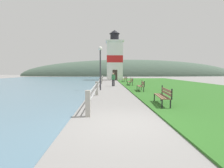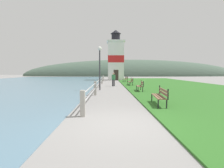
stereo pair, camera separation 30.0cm
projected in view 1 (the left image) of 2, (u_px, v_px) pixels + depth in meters
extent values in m
plane|color=gray|center=(125.00, 124.00, 5.67)|extent=(160.00, 160.00, 0.00)
cube|color=#2D6623|center=(175.00, 86.00, 20.39)|extent=(12.00, 43.60, 0.06)
cube|color=#A8A399|center=(88.00, 103.00, 6.59)|extent=(0.18, 0.18, 1.01)
cube|color=#A8A399|center=(97.00, 88.00, 12.50)|extent=(0.18, 0.18, 1.01)
cube|color=#A8A399|center=(100.00, 83.00, 18.41)|extent=(0.18, 0.18, 1.01)
cube|color=#A8A399|center=(101.00, 80.00, 24.31)|extent=(0.18, 0.18, 1.01)
cube|color=#A8A399|center=(102.00, 78.00, 30.22)|extent=(0.18, 0.18, 1.01)
cylinder|color=#B2B2B7|center=(100.00, 80.00, 18.38)|extent=(0.06, 23.71, 0.06)
cylinder|color=#B2B2B7|center=(100.00, 83.00, 18.41)|extent=(0.06, 23.71, 0.06)
cube|color=brown|center=(159.00, 96.00, 8.78)|extent=(0.31, 2.00, 0.04)
cube|color=brown|center=(162.00, 96.00, 8.77)|extent=(0.31, 2.00, 0.04)
cube|color=brown|center=(165.00, 96.00, 8.76)|extent=(0.31, 2.00, 0.04)
cube|color=brown|center=(166.00, 90.00, 8.73)|extent=(0.25, 1.99, 0.11)
cube|color=brown|center=(166.00, 93.00, 8.74)|extent=(0.25, 1.99, 0.11)
cube|color=black|center=(162.00, 105.00, 7.83)|extent=(0.05, 0.05, 0.45)
cube|color=black|center=(154.00, 98.00, 9.77)|extent=(0.05, 0.05, 0.45)
cube|color=black|center=(170.00, 105.00, 7.80)|extent=(0.05, 0.05, 0.45)
cube|color=black|center=(161.00, 98.00, 9.74)|extent=(0.05, 0.05, 0.45)
cube|color=black|center=(172.00, 94.00, 7.77)|extent=(0.05, 0.05, 0.49)
cube|color=black|center=(162.00, 90.00, 9.71)|extent=(0.05, 0.05, 0.49)
cube|color=brown|center=(138.00, 86.00, 14.86)|extent=(0.23, 1.63, 0.04)
cube|color=brown|center=(140.00, 86.00, 14.85)|extent=(0.23, 1.63, 0.04)
cube|color=brown|center=(142.00, 86.00, 14.85)|extent=(0.23, 1.63, 0.04)
cube|color=brown|center=(143.00, 82.00, 14.82)|extent=(0.17, 1.62, 0.11)
cube|color=brown|center=(143.00, 84.00, 14.83)|extent=(0.17, 1.62, 0.11)
cube|color=black|center=(139.00, 90.00, 14.09)|extent=(0.05, 0.05, 0.45)
cube|color=black|center=(137.00, 88.00, 15.66)|extent=(0.05, 0.05, 0.45)
cube|color=black|center=(144.00, 90.00, 14.08)|extent=(0.05, 0.05, 0.45)
cube|color=black|center=(141.00, 88.00, 15.65)|extent=(0.05, 0.05, 0.45)
cube|color=black|center=(144.00, 84.00, 14.04)|extent=(0.05, 0.05, 0.49)
cube|color=black|center=(142.00, 83.00, 15.61)|extent=(0.05, 0.05, 0.49)
cube|color=brown|center=(129.00, 82.00, 21.20)|extent=(0.14, 1.92, 0.04)
cube|color=brown|center=(130.00, 82.00, 21.20)|extent=(0.14, 1.92, 0.04)
cube|color=brown|center=(131.00, 82.00, 21.20)|extent=(0.14, 1.92, 0.04)
cube|color=brown|center=(132.00, 79.00, 21.18)|extent=(0.08, 1.92, 0.11)
cube|color=brown|center=(132.00, 80.00, 21.19)|extent=(0.08, 1.92, 0.11)
cube|color=black|center=(129.00, 84.00, 20.28)|extent=(0.05, 0.05, 0.45)
cube|color=black|center=(127.00, 83.00, 22.14)|extent=(0.05, 0.05, 0.45)
cube|color=black|center=(132.00, 84.00, 20.29)|extent=(0.05, 0.05, 0.45)
cube|color=black|center=(130.00, 83.00, 22.15)|extent=(0.05, 0.05, 0.45)
cube|color=black|center=(133.00, 80.00, 20.26)|extent=(0.05, 0.05, 0.49)
cube|color=black|center=(131.00, 79.00, 22.12)|extent=(0.05, 0.05, 0.49)
cube|color=brown|center=(123.00, 79.00, 27.85)|extent=(0.30, 1.70, 0.04)
cube|color=brown|center=(124.00, 79.00, 27.87)|extent=(0.30, 1.70, 0.04)
cube|color=brown|center=(125.00, 79.00, 27.89)|extent=(0.30, 1.70, 0.04)
cube|color=brown|center=(126.00, 77.00, 27.88)|extent=(0.25, 1.70, 0.11)
cube|color=brown|center=(126.00, 78.00, 27.89)|extent=(0.25, 1.70, 0.11)
cube|color=black|center=(124.00, 81.00, 27.04)|extent=(0.06, 0.06, 0.45)
cube|color=black|center=(122.00, 80.00, 28.68)|extent=(0.06, 0.06, 0.45)
cube|color=black|center=(127.00, 81.00, 27.10)|extent=(0.06, 0.06, 0.45)
cube|color=black|center=(124.00, 80.00, 28.73)|extent=(0.06, 0.06, 0.45)
cube|color=black|center=(127.00, 78.00, 27.07)|extent=(0.06, 0.06, 0.49)
cube|color=black|center=(125.00, 78.00, 28.70)|extent=(0.06, 0.06, 0.49)
cube|color=white|center=(115.00, 61.00, 34.65)|extent=(3.05, 3.05, 7.42)
cube|color=red|center=(115.00, 59.00, 34.62)|extent=(3.09, 3.09, 1.34)
cube|color=white|center=(115.00, 42.00, 34.37)|extent=(3.50, 3.50, 0.25)
cylinder|color=black|center=(115.00, 37.00, 34.31)|extent=(1.68, 1.68, 1.39)
cone|color=black|center=(115.00, 32.00, 34.23)|extent=(2.09, 2.09, 0.76)
cube|color=#332823|center=(115.00, 75.00, 33.31)|extent=(0.90, 0.06, 2.00)
cylinder|color=#28282D|center=(113.00, 83.00, 20.18)|extent=(0.14, 0.14, 0.76)
cylinder|color=#28282D|center=(114.00, 83.00, 20.13)|extent=(0.14, 0.14, 0.76)
cube|color=#337A47|center=(113.00, 77.00, 20.11)|extent=(0.42, 0.30, 0.57)
sphere|color=tan|center=(113.00, 74.00, 20.08)|extent=(0.21, 0.21, 0.21)
cylinder|color=#333338|center=(100.00, 70.00, 15.86)|extent=(0.12, 0.12, 3.60)
sphere|color=white|center=(100.00, 48.00, 15.72)|extent=(0.36, 0.36, 0.36)
ellipsoid|color=#475B4C|center=(130.00, 76.00, 64.81)|extent=(80.00, 16.00, 12.00)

